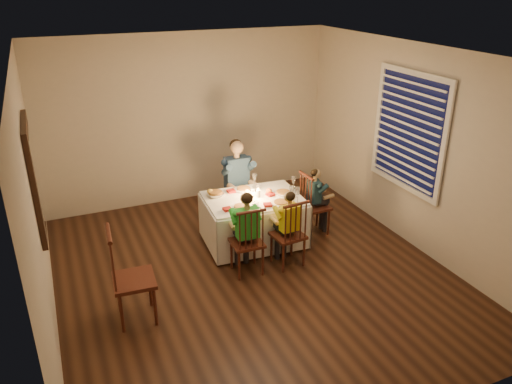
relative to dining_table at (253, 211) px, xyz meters
name	(u,v)px	position (x,y,z in m)	size (l,w,h in m)	color
ground	(253,273)	(-0.31, -0.70, -0.47)	(5.00, 5.00, 0.00)	black
wall_left	(35,208)	(-2.56, -0.70, 0.83)	(0.02, 5.00, 2.60)	#B9AE9E
wall_right	(414,148)	(1.94, -0.70, 0.83)	(0.02, 5.00, 2.60)	#B9AE9E
wall_back	(189,119)	(-0.31, 1.80, 0.83)	(4.50, 0.02, 2.60)	#B9AE9E
ceiling	(252,54)	(-0.31, -0.70, 2.13)	(5.00, 5.00, 0.00)	white
dining_table	(253,211)	(0.00, 0.00, 0.00)	(1.33, 1.00, 0.63)	white
chair_adult	(238,219)	(0.06, 0.72, -0.47)	(0.37, 0.35, 0.90)	#3E1B10
chair_near_left	(247,271)	(-0.36, -0.64, -0.47)	(0.37, 0.35, 0.90)	#3E1B10
chair_near_right	(287,263)	(0.17, -0.67, -0.47)	(0.37, 0.35, 0.90)	#3E1B10
chair_end	(314,232)	(0.89, -0.07, -0.47)	(0.37, 0.35, 0.90)	#3E1B10
chair_extra	(138,318)	(-1.76, -1.01, -0.47)	(0.44, 0.42, 1.07)	#3E1B10
adult	(238,219)	(0.06, 0.72, -0.47)	(0.45, 0.41, 1.23)	#2F4F77
child_green	(247,271)	(-0.36, -0.64, -0.47)	(0.35, 0.32, 1.06)	green
child_yellow	(287,263)	(0.17, -0.67, -0.47)	(0.31, 0.28, 0.99)	yellow
child_teal	(314,232)	(0.89, -0.07, -0.47)	(0.29, 0.26, 0.95)	#1B3844
setting_adult	(244,190)	(-0.02, 0.28, 0.20)	(0.26, 0.26, 0.02)	white
setting_green	(241,207)	(-0.27, -0.23, 0.20)	(0.26, 0.26, 0.02)	white
setting_yellow	(281,203)	(0.25, -0.31, 0.20)	(0.26, 0.26, 0.02)	white
setting_teal	(283,193)	(0.41, -0.04, 0.20)	(0.26, 0.26, 0.02)	white
candle_left	(247,195)	(-0.09, 0.01, 0.24)	(0.06, 0.06, 0.10)	white
candle_right	(258,193)	(0.07, 0.00, 0.24)	(0.06, 0.06, 0.10)	white
squash	(210,192)	(-0.49, 0.30, 0.24)	(0.09, 0.09, 0.09)	gold
orange_fruit	(269,191)	(0.24, 0.03, 0.23)	(0.08, 0.08, 0.08)	#F35E14
serving_bowl	(216,195)	(-0.44, 0.23, 0.22)	(0.23, 0.23, 0.06)	white
wall_mirror	(34,178)	(-2.53, -0.40, 1.03)	(0.06, 0.95, 1.15)	black
window_blinds	(408,131)	(1.90, -0.60, 1.03)	(0.07, 1.34, 1.54)	black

